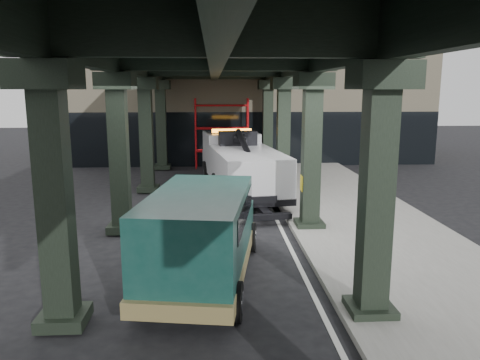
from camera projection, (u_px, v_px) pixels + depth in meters
name	position (u px, v px, depth m)	size (l,w,h in m)	color
ground	(232.00, 252.00, 13.15)	(90.00, 90.00, 0.00)	black
sidewalk	(366.00, 226.00, 15.34)	(5.00, 40.00, 0.15)	gray
lane_stripe	(282.00, 230.00, 15.20)	(0.12, 38.00, 0.01)	silver
viaduct	(215.00, 57.00, 14.04)	(7.40, 32.00, 6.40)	black
building	(249.00, 97.00, 32.10)	(22.00, 10.00, 8.00)	#C6B793
scaffolding	(222.00, 131.00, 27.10)	(3.08, 0.88, 4.00)	red
tow_truck	(239.00, 162.00, 20.29)	(3.48, 8.85, 2.83)	black
towed_van	(202.00, 234.00, 10.83)	(2.94, 5.81, 2.25)	#103A34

